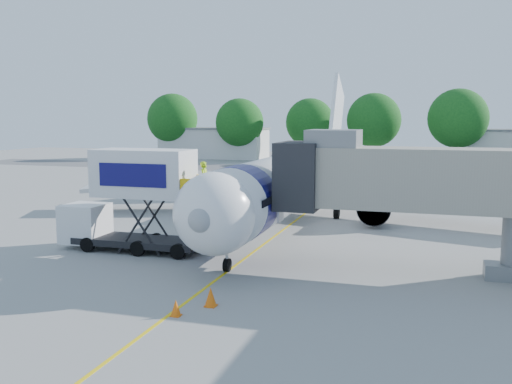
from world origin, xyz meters
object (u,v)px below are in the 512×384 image
(jet_bridge, at_px, (409,180))
(ground_tug, at_px, (72,294))
(aircraft, at_px, (295,179))
(catering_hiloader, at_px, (133,200))

(jet_bridge, bearing_deg, ground_tug, -139.25)
(aircraft, height_order, jet_bridge, aircraft)
(ground_tug, bearing_deg, jet_bridge, 33.34)
(catering_hiloader, distance_m, ground_tug, 10.37)
(catering_hiloader, bearing_deg, ground_tug, -73.30)
(aircraft, distance_m, ground_tug, 21.26)
(aircraft, relative_size, catering_hiloader, 4.43)
(catering_hiloader, bearing_deg, aircraft, 60.63)
(jet_bridge, xyz_separation_m, ground_tug, (-11.33, -9.76, -3.55))
(aircraft, height_order, catering_hiloader, aircraft)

